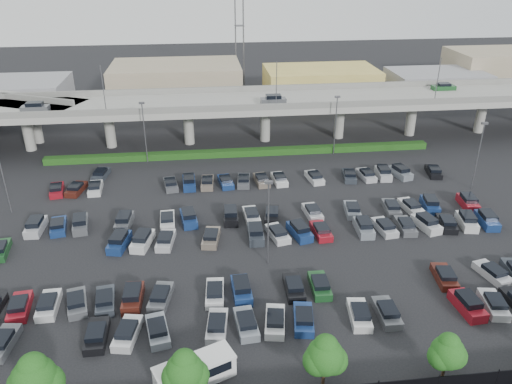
% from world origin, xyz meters
% --- Properties ---
extents(ground, '(280.00, 280.00, 0.00)m').
position_xyz_m(ground, '(0.00, 0.00, 0.00)').
color(ground, black).
extents(overpass, '(150.00, 13.00, 15.80)m').
position_xyz_m(overpass, '(-0.25, 31.98, 6.97)').
color(overpass, gray).
rests_on(overpass, ground).
extents(hedge, '(66.00, 1.60, 1.10)m').
position_xyz_m(hedge, '(0.00, 25.00, 0.55)').
color(hedge, '#143B11').
rests_on(hedge, ground).
extents(tree_row, '(65.07, 3.66, 5.94)m').
position_xyz_m(tree_row, '(0.70, -26.53, 3.52)').
color(tree_row, '#332316').
rests_on(tree_row, ground).
extents(shuttle_bus, '(7.02, 4.66, 2.14)m').
position_xyz_m(shuttle_bus, '(-8.33, -24.50, 1.17)').
color(shuttle_bus, white).
rests_on(shuttle_bus, ground).
extents(parked_cars, '(62.98, 41.66, 1.67)m').
position_xyz_m(parked_cars, '(1.09, -3.22, 0.61)').
color(parked_cars, '#4E5055').
rests_on(parked_cars, ground).
extents(light_poles, '(66.90, 48.38, 10.30)m').
position_xyz_m(light_poles, '(-4.13, 2.00, 6.24)').
color(light_poles, '#505055').
rests_on(light_poles, ground).
extents(distant_buildings, '(138.00, 24.00, 9.00)m').
position_xyz_m(distant_buildings, '(12.38, 61.81, 3.74)').
color(distant_buildings, gray).
rests_on(distant_buildings, ground).
extents(comm_tower, '(2.40, 2.40, 30.00)m').
position_xyz_m(comm_tower, '(4.00, 74.00, 15.61)').
color(comm_tower, '#505055').
rests_on(comm_tower, ground).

